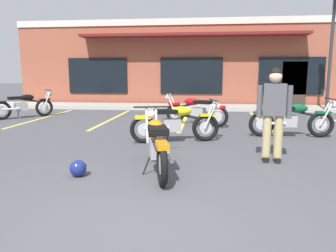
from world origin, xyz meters
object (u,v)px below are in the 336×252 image
motorcycle_silver_naked (176,122)px  parking_lot_lamp_post (333,34)px  motorcycle_black_cruiser (195,110)px  motorcycle_foreground_classic (156,143)px  person_in_shorts_foreground (274,109)px  helmet_on_pavement (78,168)px  motorcycle_blue_standard (24,105)px  motorcycle_red_sportbike (292,119)px

motorcycle_silver_naked → parking_lot_lamp_post: parking_lot_lamp_post is taller
motorcycle_black_cruiser → motorcycle_silver_naked: same height
motorcycle_foreground_classic → person_in_shorts_foreground: (1.98, 0.81, 0.49)m
person_in_shorts_foreground → motorcycle_foreground_classic: bearing=-157.7°
helmet_on_pavement → motorcycle_blue_standard: bearing=126.2°
motorcycle_blue_standard → person_in_shorts_foreground: 9.02m
helmet_on_pavement → parking_lot_lamp_post: bearing=52.0°
motorcycle_foreground_classic → motorcycle_silver_naked: bearing=87.0°
motorcycle_black_cruiser → helmet_on_pavement: motorcycle_black_cruiser is taller
motorcycle_red_sportbike → motorcycle_blue_standard: 8.89m
motorcycle_silver_naked → person_in_shorts_foreground: bearing=-37.1°
motorcycle_foreground_classic → motorcycle_silver_naked: same height
motorcycle_red_sportbike → helmet_on_pavement: 5.46m
motorcycle_foreground_classic → motorcycle_blue_standard: (-5.61, 5.65, 0.00)m
motorcycle_foreground_classic → motorcycle_red_sportbike: same height
person_in_shorts_foreground → helmet_on_pavement: (-3.15, -1.25, -0.82)m
helmet_on_pavement → parking_lot_lamp_post: (6.69, 8.56, 2.89)m
helmet_on_pavement → motorcycle_silver_naked: bearing=64.4°
motorcycle_blue_standard → person_in_shorts_foreground: size_ratio=1.00×
motorcycle_black_cruiser → person_in_shorts_foreground: 4.22m
motorcycle_black_cruiser → motorcycle_silver_naked: (-0.35, -2.49, 0.00)m
motorcycle_black_cruiser → motorcycle_red_sportbike: bearing=-32.3°
motorcycle_black_cruiser → motorcycle_blue_standard: (-6.08, 0.92, 0.00)m
person_in_shorts_foreground → helmet_on_pavement: size_ratio=6.44×
motorcycle_red_sportbike → motorcycle_silver_naked: same height
motorcycle_foreground_classic → motorcycle_black_cruiser: 4.75m
motorcycle_silver_naked → helmet_on_pavement: 2.97m
helmet_on_pavement → parking_lot_lamp_post: 11.24m
motorcycle_red_sportbike → motorcycle_black_cruiser: same height
motorcycle_red_sportbike → parking_lot_lamp_post: bearing=62.3°
motorcycle_red_sportbike → motorcycle_black_cruiser: bearing=147.7°
motorcycle_foreground_classic → helmet_on_pavement: bearing=-159.6°
motorcycle_black_cruiser → motorcycle_blue_standard: size_ratio=1.18×
motorcycle_blue_standard → person_in_shorts_foreground: (7.60, -4.83, 0.49)m
motorcycle_foreground_classic → motorcycle_red_sportbike: (2.93, 3.17, 0.00)m
motorcycle_blue_standard → helmet_on_pavement: size_ratio=6.45×
motorcycle_black_cruiser → motorcycle_blue_standard: 6.15m
motorcycle_silver_naked → helmet_on_pavement: (-1.28, -2.66, -0.33)m
helmet_on_pavement → motorcycle_black_cruiser: bearing=72.5°
motorcycle_blue_standard → helmet_on_pavement: 7.54m
motorcycle_blue_standard → motorcycle_red_sportbike: bearing=-16.2°
motorcycle_foreground_classic → motorcycle_red_sportbike: bearing=47.3°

